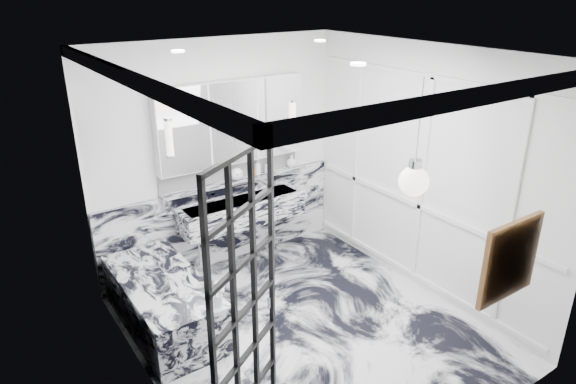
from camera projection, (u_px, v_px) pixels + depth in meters
floor at (306, 329)px, 5.35m from camera, size 3.60×3.60×0.00m
ceiling at (310, 53)px, 4.29m from camera, size 3.60×3.60×0.00m
wall_back at (219, 157)px, 6.19m from camera, size 3.60×0.00×3.60m
wall_front at (467, 295)px, 3.44m from camera, size 3.60×0.00×3.60m
wall_left at (142, 253)px, 3.98m from camera, size 0.00×3.60×3.60m
wall_right at (424, 173)px, 5.66m from camera, size 0.00×3.60×3.60m
marble_clad_back at (224, 223)px, 6.50m from camera, size 3.18×0.05×1.05m
marble_clad_left at (145, 259)px, 4.01m from camera, size 0.02×3.56×2.68m
panel_molding at (422, 182)px, 5.68m from camera, size 0.03×3.40×2.30m
soap_bottle_a at (258, 167)px, 6.46m from camera, size 0.09×0.09×0.20m
soap_bottle_b at (268, 167)px, 6.55m from camera, size 0.10×0.10×0.16m
soap_bottle_c at (291, 161)px, 6.73m from camera, size 0.13×0.13×0.17m
face_pot at (236, 174)px, 6.30m from camera, size 0.16×0.16×0.16m
amber_bottle at (254, 172)px, 6.45m from camera, size 0.04×0.04×0.10m
flower_vase at (218, 300)px, 4.76m from camera, size 0.08×0.08×0.12m
crittall_door at (245, 310)px, 3.67m from camera, size 0.77×0.49×2.34m
artwork at (510, 260)px, 3.72m from camera, size 0.52×0.05×0.52m
pendant_light at (414, 181)px, 3.82m from camera, size 0.23×0.23×0.23m
trough_sink at (242, 211)px, 6.34m from camera, size 1.60×0.45×0.30m
ledge at (234, 181)px, 6.33m from camera, size 1.90×0.14×0.04m
subway_tile at (232, 170)px, 6.33m from camera, size 1.90×0.03×0.23m
mirror_cabinet at (232, 122)px, 6.06m from camera, size 1.90×0.16×1.00m
sconce_left at (170, 138)px, 5.57m from camera, size 0.07×0.07×0.40m
sconce_right at (293, 117)px, 6.43m from camera, size 0.07×0.07×0.40m
bathtub at (164, 302)px, 5.31m from camera, size 0.75×1.65×0.55m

